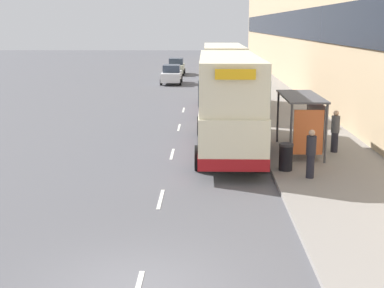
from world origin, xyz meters
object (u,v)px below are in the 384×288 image
at_px(car_2, 176,67).
at_px(litter_bin, 286,157).
at_px(car_1, 215,70).
at_px(pedestrian_at_shelter, 311,153).
at_px(car_0, 172,75).
at_px(double_decker_bus_near, 228,101).
at_px(bus_shelter, 306,114).
at_px(double_decker_bus_ahead, 223,76).
at_px(pedestrian_1, 335,131).

height_order(car_2, litter_bin, car_2).
distance_m(car_1, pedestrian_at_shelter, 38.72).
xyz_separation_m(pedestrian_at_shelter, litter_bin, (-0.74, 1.03, -0.39)).
xyz_separation_m(car_0, car_1, (4.35, 5.70, -0.02)).
bearing_deg(pedestrian_at_shelter, double_decker_bus_near, 121.01).
bearing_deg(pedestrian_at_shelter, bus_shelter, 82.83).
bearing_deg(bus_shelter, double_decker_bus_ahead, 103.87).
bearing_deg(double_decker_bus_near, car_2, 96.52).
height_order(car_1, car_2, car_2).
relative_size(bus_shelter, car_0, 0.95).
relative_size(car_0, car_1, 1.14).
bearing_deg(car_2, litter_bin, 98.76).
distance_m(bus_shelter, double_decker_bus_ahead, 13.08).
bearing_deg(double_decker_bus_near, pedestrian_at_shelter, -58.99).
relative_size(car_1, car_2, 0.86).
bearing_deg(pedestrian_1, car_0, 107.22).
height_order(double_decker_bus_ahead, car_0, double_decker_bus_ahead).
bearing_deg(car_2, pedestrian_at_shelter, 99.51).
bearing_deg(bus_shelter, litter_bin, -113.56).
distance_m(double_decker_bus_near, car_2, 38.42).
xyz_separation_m(pedestrian_1, litter_bin, (-2.58, -3.06, -0.42)).
xyz_separation_m(bus_shelter, pedestrian_1, (1.36, 0.26, -0.79)).
bearing_deg(litter_bin, double_decker_bus_near, 119.63).
bearing_deg(bus_shelter, pedestrian_1, 10.69).
relative_size(bus_shelter, double_decker_bus_near, 0.40).
xyz_separation_m(car_2, pedestrian_at_shelter, (7.18, -42.83, 0.15)).
xyz_separation_m(car_1, car_2, (-4.43, 4.21, 0.04)).
xyz_separation_m(bus_shelter, double_decker_bus_ahead, (-3.14, 12.69, 0.41)).
xyz_separation_m(car_1, litter_bin, (2.01, -37.59, -0.20)).
xyz_separation_m(double_decker_bus_ahead, car_1, (-0.10, 22.09, -1.41)).
bearing_deg(car_0, double_decker_bus_ahead, 105.18).
relative_size(car_0, car_2, 0.98).
bearing_deg(double_decker_bus_ahead, pedestrian_at_shelter, -80.88).
relative_size(car_0, pedestrian_1, 2.39).
distance_m(bus_shelter, pedestrian_1, 1.59).
relative_size(car_2, litter_bin, 4.30).
relative_size(car_0, pedestrian_at_shelter, 2.47).
bearing_deg(pedestrian_at_shelter, litter_bin, 125.60).
xyz_separation_m(double_decker_bus_near, litter_bin, (2.08, -3.65, -1.61)).
bearing_deg(pedestrian_at_shelter, pedestrian_1, 65.81).
height_order(bus_shelter, litter_bin, bus_shelter).
xyz_separation_m(double_decker_bus_near, car_1, (0.07, 33.94, -1.41)).
xyz_separation_m(car_0, litter_bin, (6.36, -31.89, -0.22)).
bearing_deg(double_decker_bus_near, car_1, 89.89).
height_order(pedestrian_1, litter_bin, pedestrian_1).
relative_size(double_decker_bus_ahead, car_2, 2.25).
height_order(double_decker_bus_ahead, car_1, double_decker_bus_ahead).
xyz_separation_m(car_0, pedestrian_1, (8.94, -28.83, 0.19)).
bearing_deg(double_decker_bus_ahead, double_decker_bus_near, -90.78).
xyz_separation_m(car_1, pedestrian_1, (4.59, -34.53, 0.22)).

